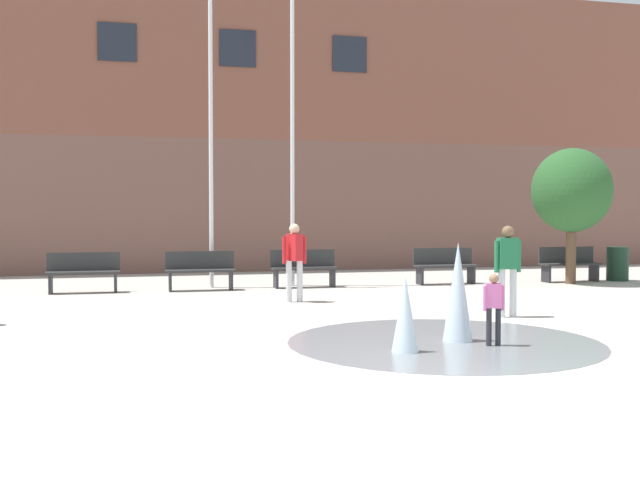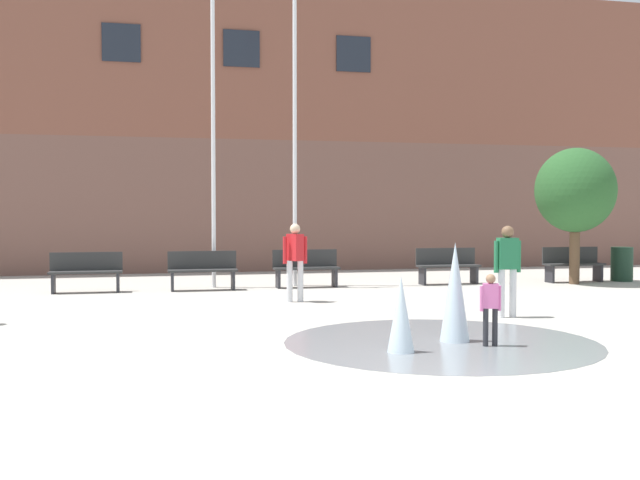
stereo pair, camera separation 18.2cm
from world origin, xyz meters
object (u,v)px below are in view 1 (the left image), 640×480
(park_bench_center, at_px, (304,268))
(adult_near_bench, at_px, (294,256))
(street_tree_near_building, at_px, (572,191))
(park_bench_left_of_flagpoles, at_px, (83,272))
(park_bench_near_trashcan, at_px, (569,263))
(adult_in_red, at_px, (508,263))
(flagpole_left, at_px, (212,98))
(park_bench_under_left_flagpole, at_px, (201,270))
(flagpole_right, at_px, (293,96))
(trash_can, at_px, (617,264))
(child_running, at_px, (494,304))
(park_bench_under_right_flagpole, at_px, (445,265))

(park_bench_center, xyz_separation_m, adult_near_bench, (-0.83, -2.85, 0.45))
(adult_near_bench, bearing_deg, street_tree_near_building, 79.94)
(park_bench_left_of_flagpoles, distance_m, street_tree_near_building, 12.08)
(park_bench_near_trashcan, height_order, adult_in_red, adult_in_red)
(adult_in_red, distance_m, flagpole_left, 8.56)
(park_bench_under_left_flagpole, bearing_deg, park_bench_left_of_flagpoles, 177.99)
(park_bench_left_of_flagpoles, xyz_separation_m, flagpole_right, (4.95, 0.49, 4.20))
(trash_can, bearing_deg, park_bench_left_of_flagpoles, 178.88)
(park_bench_under_left_flagpole, height_order, child_running, child_running)
(child_running, bearing_deg, adult_near_bench, 129.12)
(park_bench_center, distance_m, park_bench_under_right_flagpole, 3.67)
(park_bench_left_of_flagpoles, bearing_deg, park_bench_under_left_flagpole, -2.01)
(park_bench_center, xyz_separation_m, flagpole_left, (-2.16, 0.46, 4.09))
(park_bench_left_of_flagpoles, xyz_separation_m, adult_in_red, (7.44, -5.83, 0.45))
(child_running, height_order, flagpole_left, flagpole_left)
(adult_near_bench, height_order, trash_can, adult_near_bench)
(park_bench_center, xyz_separation_m, street_tree_near_building, (6.80, -0.74, 1.88))
(park_bench_under_right_flagpole, xyz_separation_m, child_running, (-2.87, -8.38, 0.10))
(street_tree_near_building, bearing_deg, park_bench_under_right_flagpole, 166.85)
(park_bench_under_left_flagpole, relative_size, adult_in_red, 1.01)
(child_running, xyz_separation_m, street_tree_near_building, (6.01, 7.64, 1.78))
(adult_in_red, relative_size, adult_near_bench, 1.00)
(child_running, height_order, flagpole_right, flagpole_right)
(flagpole_left, bearing_deg, child_running, -71.58)
(park_bench_near_trashcan, height_order, flagpole_right, flagpole_right)
(park_bench_left_of_flagpoles, relative_size, trash_can, 1.78)
(park_bench_near_trashcan, distance_m, child_running, 10.31)
(flagpole_left, height_order, flagpole_right, flagpole_right)
(flagpole_right, bearing_deg, adult_near_bench, -101.42)
(park_bench_near_trashcan, xyz_separation_m, flagpole_left, (-9.23, 0.68, 4.09))
(park_bench_under_left_flagpole, height_order, adult_near_bench, adult_near_bench)
(trash_can, bearing_deg, adult_in_red, -137.82)
(park_bench_left_of_flagpoles, distance_m, park_bench_near_trashcan, 12.19)
(park_bench_center, relative_size, street_tree_near_building, 0.46)
(park_bench_center, height_order, adult_in_red, adult_in_red)
(adult_near_bench, bearing_deg, trash_can, 79.83)
(park_bench_center, distance_m, trash_can, 8.48)
(trash_can, bearing_deg, park_bench_under_left_flagpole, 179.09)
(park_bench_center, xyz_separation_m, park_bench_under_right_flagpole, (3.67, -0.01, 0.00))
(flagpole_left, bearing_deg, park_bench_left_of_flagpoles, -170.51)
(park_bench_under_left_flagpole, height_order, flagpole_right, flagpole_right)
(park_bench_center, xyz_separation_m, adult_in_red, (2.33, -5.87, 0.45))
(park_bench_under_left_flagpole, relative_size, adult_near_bench, 1.01)
(adult_near_bench, height_order, child_running, adult_near_bench)
(park_bench_near_trashcan, height_order, trash_can, park_bench_near_trashcan)
(park_bench_under_left_flagpole, xyz_separation_m, trash_can, (10.97, -0.17, -0.03))
(flagpole_left, distance_m, street_tree_near_building, 9.30)
(park_bench_under_right_flagpole, relative_size, flagpole_right, 0.18)
(park_bench_center, distance_m, adult_near_bench, 3.00)
(park_bench_left_of_flagpoles, distance_m, park_bench_center, 5.11)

